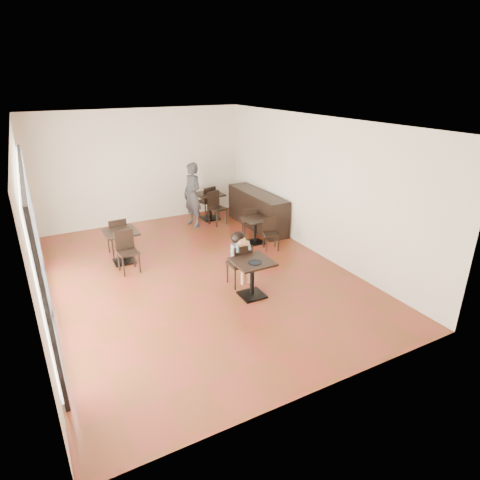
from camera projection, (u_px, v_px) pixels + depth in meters
floor at (198, 274)px, 8.70m from camera, size 6.00×8.00×0.01m
ceiling at (191, 122)px, 7.49m from camera, size 6.00×8.00×0.01m
wall_back at (142, 167)px, 11.36m from camera, size 6.00×0.01×3.20m
wall_front at (320, 290)px, 4.82m from camera, size 6.00×0.01×3.20m
wall_left at (30, 228)px, 6.79m from camera, size 0.01×8.00×3.20m
wall_right at (314, 186)px, 9.40m from camera, size 0.01×8.00×3.20m
storefront_window at (36, 249)px, 6.47m from camera, size 0.04×4.50×2.60m
child_table at (252, 279)px, 7.70m from camera, size 0.72×0.72×0.76m
child_chair at (239, 264)px, 8.12m from camera, size 0.41×0.41×0.91m
child at (239, 259)px, 8.08m from camera, size 0.41×0.57×1.15m
plate at (255, 262)px, 7.47m from camera, size 0.26×0.26×0.02m
pizza_slice at (243, 243)px, 7.76m from camera, size 0.27×0.20×0.06m
adult_patron at (192, 195)px, 11.24m from camera, size 0.58×0.74×1.81m
cafe_table_mid at (255, 231)px, 10.23m from camera, size 0.78×0.78×0.66m
cafe_table_left at (123, 247)px, 9.13m from camera, size 0.78×0.78×0.76m
cafe_table_back at (210, 206)px, 11.96m from camera, size 0.90×0.90×0.79m
chair_mid_a at (249, 221)px, 10.71m from camera, size 0.45×0.45×0.79m
chair_mid_b at (271, 234)px, 9.81m from camera, size 0.45×0.45×0.79m
chair_left_a at (117, 236)px, 9.55m from camera, size 0.44×0.44×0.91m
chair_left_b at (128, 252)px, 8.65m from camera, size 0.44×0.44×0.91m
chair_back_a at (206, 201)px, 12.13m from camera, size 0.52×0.52×0.95m
chair_back_b at (218, 209)px, 11.48m from camera, size 0.52×0.52×0.95m
service_counter at (257, 210)px, 11.29m from camera, size 0.60×2.40×1.00m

